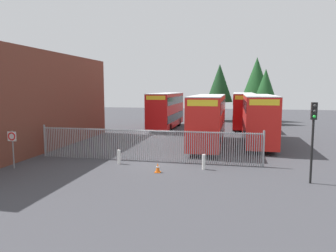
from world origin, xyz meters
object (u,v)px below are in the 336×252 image
object	(u,v)px
bollard_near_left	(119,157)
speed_limit_sign_post	(12,141)
traffic_light_kerbside	(313,128)
double_decker_bus_far_back	(243,109)
double_decker_bus_behind_fence_left	(258,117)
bollard_center_front	(204,162)
traffic_cone_by_gate	(158,168)
double_decker_bus_near_gate	(208,118)
double_decker_bus_behind_fence_right	(166,109)

from	to	relation	value
bollard_near_left	speed_limit_sign_post	size ratio (longest dim) A/B	0.40
speed_limit_sign_post	traffic_light_kerbside	distance (m)	17.60
bollard_near_left	double_decker_bus_far_back	bearing A→B (deg)	68.45
double_decker_bus_behind_fence_left	traffic_light_kerbside	xyz separation A→B (m)	(1.92, -11.86, 0.56)
double_decker_bus_behind_fence_left	bollard_center_front	xyz separation A→B (m)	(-3.91, -10.14, -1.95)
traffic_cone_by_gate	speed_limit_sign_post	xyz separation A→B (m)	(-9.09, -0.96, 1.49)
double_decker_bus_behind_fence_left	bollard_center_front	bearing A→B (deg)	-111.10
speed_limit_sign_post	traffic_light_kerbside	bearing A→B (deg)	1.70
bollard_near_left	speed_limit_sign_post	world-z (taller)	speed_limit_sign_post
double_decker_bus_behind_fence_left	bollard_center_front	world-z (taller)	double_decker_bus_behind_fence_left
double_decker_bus_near_gate	traffic_cone_by_gate	size ratio (longest dim) A/B	18.32
double_decker_bus_far_back	traffic_cone_by_gate	xyz separation A→B (m)	(-5.50, -23.19, -2.13)
double_decker_bus_far_back	double_decker_bus_behind_fence_right	bearing A→B (deg)	-163.70
bollard_center_front	traffic_cone_by_gate	world-z (taller)	bollard_center_front
double_decker_bus_behind_fence_right	bollard_near_left	bearing A→B (deg)	-87.42
double_decker_bus_behind_fence_right	speed_limit_sign_post	size ratio (longest dim) A/B	4.50
double_decker_bus_near_gate	bollard_near_left	world-z (taller)	double_decker_bus_near_gate
double_decker_bus_near_gate	bollard_center_front	world-z (taller)	double_decker_bus_near_gate
double_decker_bus_behind_fence_right	traffic_light_kerbside	distance (m)	24.27
bollard_near_left	traffic_light_kerbside	size ratio (longest dim) A/B	0.22
bollard_center_front	speed_limit_sign_post	size ratio (longest dim) A/B	0.40
double_decker_bus_near_gate	double_decker_bus_far_back	bearing A→B (deg)	76.56
double_decker_bus_behind_fence_left	double_decker_bus_far_back	world-z (taller)	same
double_decker_bus_behind_fence_right	speed_limit_sign_post	world-z (taller)	double_decker_bus_behind_fence_right
double_decker_bus_near_gate	double_decker_bus_behind_fence_left	xyz separation A→B (m)	(4.32, 1.96, 0.00)
double_decker_bus_near_gate	traffic_cone_by_gate	xyz separation A→B (m)	(-2.22, -9.46, -2.13)
traffic_cone_by_gate	traffic_light_kerbside	world-z (taller)	traffic_light_kerbside
double_decker_bus_behind_fence_left	traffic_light_kerbside	distance (m)	12.03
double_decker_bus_behind_fence_right	speed_limit_sign_post	bearing A→B (deg)	-103.66
traffic_light_kerbside	double_decker_bus_behind_fence_left	bearing A→B (deg)	99.20
double_decker_bus_behind_fence_left	bollard_near_left	size ratio (longest dim) A/B	11.38
traffic_light_kerbside	speed_limit_sign_post	bearing A→B (deg)	-178.30
double_decker_bus_behind_fence_left	bollard_near_left	xyz separation A→B (m)	(-9.58, -9.85, -1.95)
double_decker_bus_far_back	speed_limit_sign_post	xyz separation A→B (m)	(-14.59, -24.15, -0.65)
double_decker_bus_behind_fence_right	traffic_cone_by_gate	xyz separation A→B (m)	(3.89, -20.44, -2.13)
bollard_near_left	traffic_light_kerbside	bearing A→B (deg)	-9.92
double_decker_bus_near_gate	bollard_center_front	xyz separation A→B (m)	(0.41, -8.18, -1.95)
double_decker_bus_behind_fence_left	traffic_light_kerbside	world-z (taller)	double_decker_bus_behind_fence_left
double_decker_bus_near_gate	traffic_light_kerbside	size ratio (longest dim) A/B	2.51
traffic_light_kerbside	double_decker_bus_far_back	bearing A→B (deg)	97.13
double_decker_bus_near_gate	traffic_light_kerbside	xyz separation A→B (m)	(6.24, -9.90, 0.56)
bollard_near_left	double_decker_bus_behind_fence_right	bearing A→B (deg)	92.58
traffic_light_kerbside	double_decker_bus_near_gate	bearing A→B (deg)	122.23
double_decker_bus_behind_fence_right	bollard_center_front	bearing A→B (deg)	-71.23
double_decker_bus_behind_fence_right	traffic_cone_by_gate	world-z (taller)	double_decker_bus_behind_fence_right
double_decker_bus_far_back	traffic_cone_by_gate	distance (m)	23.93
traffic_cone_by_gate	speed_limit_sign_post	size ratio (longest dim) A/B	0.25
traffic_cone_by_gate	speed_limit_sign_post	distance (m)	9.26
double_decker_bus_far_back	bollard_near_left	size ratio (longest dim) A/B	11.38
bollard_near_left	bollard_center_front	distance (m)	5.67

